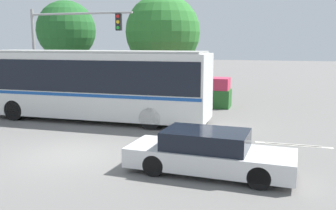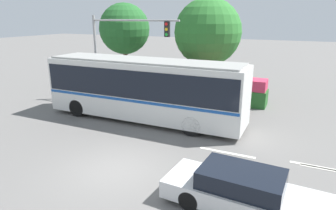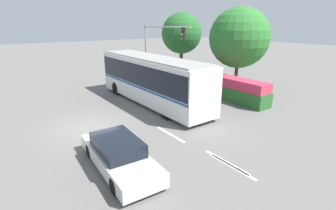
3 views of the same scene
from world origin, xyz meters
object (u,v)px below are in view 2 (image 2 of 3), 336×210
(sedan_foreground, at_px, (243,192))
(street_tree_centre, at_px, (208,32))
(city_bus, at_px, (143,86))
(street_tree_left, at_px, (124,29))
(traffic_light_pole, at_px, (118,44))

(sedan_foreground, distance_m, street_tree_centre, 15.57)
(city_bus, xyz_separation_m, sedan_foreground, (6.71, -5.82, -1.33))
(sedan_foreground, xyz_separation_m, street_tree_left, (-12.69, 13.31, 4.00))
(traffic_light_pole, bearing_deg, street_tree_centre, 50.81)
(city_bus, distance_m, street_tree_centre, 8.56)
(street_tree_centre, bearing_deg, city_bus, -96.81)
(city_bus, relative_size, traffic_light_pole, 1.78)
(street_tree_centre, bearing_deg, traffic_light_pole, -129.19)
(sedan_foreground, bearing_deg, city_bus, 142.08)
(street_tree_centre, bearing_deg, street_tree_left, -174.70)
(city_bus, bearing_deg, street_tree_left, -51.77)
(sedan_foreground, height_order, street_tree_centre, street_tree_centre)
(sedan_foreground, xyz_separation_m, traffic_light_pole, (-10.14, 8.55, 3.28))
(city_bus, xyz_separation_m, street_tree_left, (-5.98, 7.48, 2.67))
(traffic_light_pole, relative_size, street_tree_centre, 0.91)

